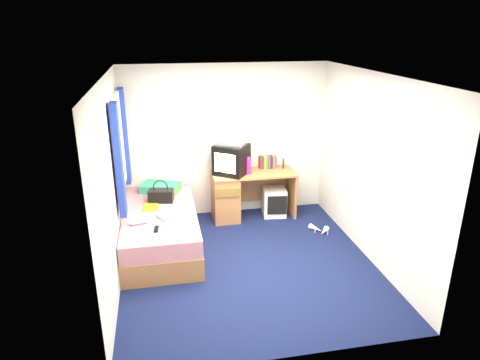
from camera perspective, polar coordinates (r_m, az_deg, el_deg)
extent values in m
plane|color=#0C1438|center=(5.68, 1.12, -11.08)|extent=(3.40, 3.40, 0.00)
plane|color=white|center=(4.89, 1.32, 13.76)|extent=(3.40, 3.40, 0.00)
plane|color=silver|center=(6.76, -1.83, 5.18)|extent=(3.20, 0.00, 3.20)
plane|color=silver|center=(3.66, 6.88, -8.47)|extent=(3.20, 0.00, 3.20)
plane|color=silver|center=(5.09, -16.70, -0.78)|extent=(0.00, 3.40, 3.40)
plane|color=silver|center=(5.70, 17.15, 1.41)|extent=(0.00, 3.40, 3.40)
cube|color=#AA7547|center=(6.12, -10.48, -7.38)|extent=(1.00, 2.00, 0.30)
cube|color=olive|center=(5.78, -5.40, -8.76)|extent=(0.02, 0.70, 0.18)
cube|color=silver|center=(6.00, -10.65, -5.09)|extent=(0.98, 1.98, 0.24)
cube|color=teal|center=(6.60, -10.54, -1.00)|extent=(0.64, 0.53, 0.12)
cube|color=#AA7547|center=(6.70, 1.82, 0.89)|extent=(1.30, 0.55, 0.03)
cube|color=#AA7547|center=(6.75, -1.95, -2.36)|extent=(0.40, 0.52, 0.72)
cube|color=#AA7547|center=(6.99, 6.83, -1.70)|extent=(0.04, 0.52, 0.72)
cube|color=#AA7547|center=(7.08, 3.32, -0.51)|extent=(0.78, 0.03, 0.55)
cube|color=white|center=(6.96, 4.56, -2.91)|extent=(0.40, 0.40, 0.45)
cube|color=black|center=(6.58, -1.15, 2.77)|extent=(0.63, 0.62, 0.46)
cube|color=#F8ED9C|center=(6.39, -2.02, 2.26)|extent=(0.29, 0.22, 0.29)
cube|color=silver|center=(6.50, -1.16, 5.04)|extent=(0.50, 0.46, 0.08)
cube|color=maroon|center=(6.86, 2.72, 2.36)|extent=(0.03, 0.13, 0.20)
cube|color=navy|center=(6.87, 3.01, 2.38)|extent=(0.03, 0.13, 0.20)
cube|color=gold|center=(6.88, 3.29, 2.39)|extent=(0.03, 0.13, 0.20)
cube|color=#337F33|center=(6.89, 3.57, 2.41)|extent=(0.03, 0.13, 0.20)
cube|color=#7F337F|center=(6.89, 3.85, 2.43)|extent=(0.03, 0.13, 0.20)
cube|color=#262626|center=(6.90, 4.14, 2.44)|extent=(0.03, 0.13, 0.20)
cube|color=#B26633|center=(6.91, 4.42, 2.46)|extent=(0.03, 0.13, 0.20)
cube|color=#4C4C99|center=(6.92, 4.70, 2.47)|extent=(0.03, 0.13, 0.20)
cube|color=black|center=(6.94, 5.79, 2.21)|extent=(0.05, 0.12, 0.14)
cylinder|color=#F1228B|center=(6.59, 1.12, 1.84)|extent=(0.09, 0.09, 0.24)
cylinder|color=white|center=(6.75, 0.96, 1.91)|extent=(0.06, 0.06, 0.16)
cube|color=black|center=(6.22, -10.49, -2.06)|extent=(0.38, 0.25, 0.17)
torus|color=black|center=(6.18, -10.56, -0.97)|extent=(0.21, 0.05, 0.21)
cube|color=white|center=(5.72, -9.16, -4.44)|extent=(0.36, 0.34, 0.10)
cube|color=yellow|center=(6.08, -11.83, -3.51)|extent=(0.21, 0.28, 0.01)
cylinder|color=silver|center=(5.61, -13.35, -5.43)|extent=(0.21, 0.12, 0.07)
cube|color=orange|center=(5.52, -10.01, -5.91)|extent=(0.23, 0.10, 0.01)
cube|color=black|center=(5.42, -11.10, -6.44)|extent=(0.06, 0.16, 0.02)
cube|color=silver|center=(5.86, -16.02, 4.60)|extent=(0.02, 0.90, 1.10)
cube|color=white|center=(5.74, -16.49, 10.29)|extent=(0.06, 1.06, 0.08)
cube|color=white|center=(6.04, -15.40, -0.78)|extent=(0.06, 1.06, 0.08)
cube|color=navy|center=(5.31, -15.89, 2.46)|extent=(0.08, 0.24, 1.40)
cube|color=navy|center=(6.44, -15.16, 5.58)|extent=(0.08, 0.24, 1.40)
cone|color=silver|center=(6.57, 10.07, -6.39)|extent=(0.19, 0.24, 0.09)
cone|color=silver|center=(6.52, 11.14, -6.73)|extent=(0.21, 0.22, 0.09)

